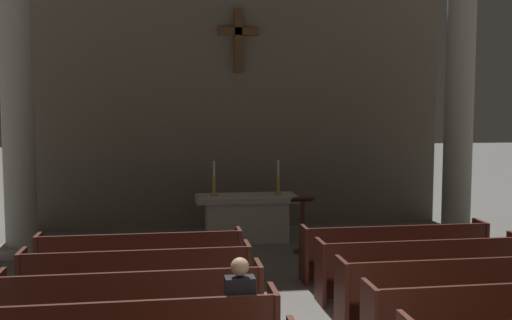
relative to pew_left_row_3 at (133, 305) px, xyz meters
name	(u,v)px	position (x,y,z in m)	size (l,w,h in m)	color
pew_left_row_3	(133,305)	(0.00, 0.00, 0.00)	(3.20, 0.50, 0.95)	#4C2319
pew_left_row_4	(138,280)	(0.00, 1.09, 0.00)	(3.20, 0.50, 0.95)	#4C2319
pew_left_row_5	(141,260)	(0.00, 2.18, 0.00)	(3.20, 0.50, 0.95)	#4C2319
pew_right_row_2	(500,319)	(4.23, -1.09, 0.00)	(3.20, 0.50, 0.95)	#4C2319
pew_right_row_3	(455,290)	(4.23, 0.00, 0.00)	(3.20, 0.50, 0.95)	#4C2319
pew_right_row_4	(421,268)	(4.23, 1.09, 0.00)	(3.20, 0.50, 0.95)	#4C2319
pew_right_row_5	(394,251)	(4.23, 2.18, 0.00)	(3.20, 0.50, 0.95)	#4C2319
column_left_second	(17,83)	(-2.42, 4.77, 2.90)	(0.91, 0.91, 6.93)	#ADA89E
column_right_second	(460,85)	(6.65, 4.77, 2.90)	(0.91, 0.91, 6.93)	#ADA89E
altar	(246,217)	(2.11, 5.38, 0.06)	(2.20, 0.90, 1.01)	#BCB7AD
candlestick_left	(214,184)	(1.41, 5.38, 0.78)	(0.16, 0.16, 0.76)	#B79338
candlestick_right	(278,183)	(2.81, 5.38, 0.78)	(0.16, 0.16, 0.76)	#B79338
apse_with_cross	(237,59)	(2.11, 7.07, 3.59)	(10.04, 0.43, 8.13)	#706656
lectern	(303,226)	(3.09, 4.18, 0.07)	(0.44, 0.36, 1.15)	#4C2319
lone_worshipper	(239,312)	(1.19, -1.05, 0.22)	(0.32, 0.43, 1.32)	#26262B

